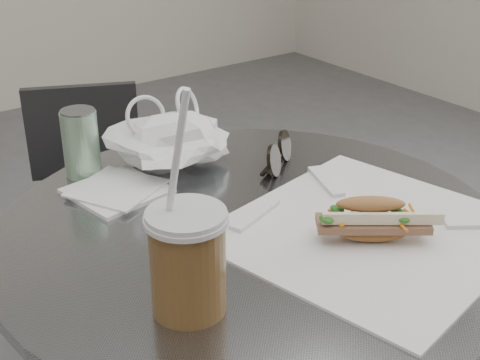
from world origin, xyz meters
TOP-DOWN VIEW (x-y plane):
  - chair_far at (0.06, 0.97)m, footprint 0.39×0.41m
  - sandwich_paper at (0.12, 0.08)m, footprint 0.46×0.44m
  - banh_mi at (0.10, 0.06)m, footprint 0.20×0.18m
  - iced_coffee at (-0.19, 0.08)m, footprint 0.10×0.10m
  - sunglasses at (0.15, 0.33)m, footprint 0.11×0.09m
  - plastic_bag at (0.00, 0.43)m, footprint 0.23×0.20m
  - napkin_stack at (-0.12, 0.41)m, footprint 0.17×0.17m
  - drink_can at (-0.13, 0.51)m, footprint 0.06×0.06m

SIDE VIEW (x-z plane):
  - chair_far at x=0.06m, z-range -0.04..0.66m
  - sandwich_paper at x=0.12m, z-range 0.74..0.74m
  - napkin_stack at x=-0.12m, z-range 0.74..0.75m
  - sunglasses at x=0.15m, z-range 0.73..0.79m
  - banh_mi at x=0.10m, z-range 0.74..0.81m
  - plastic_bag at x=0.00m, z-range 0.74..0.84m
  - drink_can at x=-0.13m, z-range 0.74..0.85m
  - iced_coffee at x=-0.19m, z-range 0.67..0.95m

